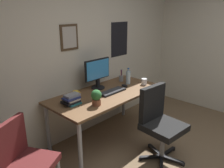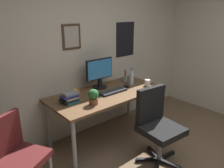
{
  "view_description": "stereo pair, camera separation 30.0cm",
  "coord_description": "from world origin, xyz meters",
  "views": [
    {
      "loc": [
        -2.09,
        -0.36,
        1.84
      ],
      "look_at": [
        -0.01,
        1.58,
        0.88
      ],
      "focal_mm": 35.68,
      "sensor_mm": 36.0,
      "label": 1
    },
    {
      "loc": [
        -1.88,
        -0.57,
        1.84
      ],
      "look_at": [
        -0.01,
        1.58,
        0.88
      ],
      "focal_mm": 35.68,
      "sensor_mm": 36.0,
      "label": 2
    }
  ],
  "objects": [
    {
      "name": "office_chair",
      "position": [
        0.13,
        0.91,
        0.53
      ],
      "size": [
        0.56,
        0.57,
        0.95
      ],
      "color": "black",
      "rests_on": "ground_plane"
    },
    {
      "name": "coffee_mug_far",
      "position": [
        -0.42,
        1.85,
        0.78
      ],
      "size": [
        0.11,
        0.07,
        0.09
      ],
      "color": "yellow",
      "rests_on": "desk"
    },
    {
      "name": "computer_mouse",
      "position": [
        0.35,
        1.66,
        0.75
      ],
      "size": [
        0.06,
        0.11,
        0.04
      ],
      "color": "black",
      "rests_on": "desk"
    },
    {
      "name": "monitor",
      "position": [
        0.04,
        1.91,
        0.97
      ],
      "size": [
        0.46,
        0.2,
        0.43
      ],
      "color": "black",
      "rests_on": "desk"
    },
    {
      "name": "side_chair",
      "position": [
        -1.37,
        1.45,
        0.5
      ],
      "size": [
        0.57,
        0.57,
        0.88
      ],
      "color": "#591E1E",
      "rests_on": "ground_plane"
    },
    {
      "name": "pen_cup",
      "position": [
        0.52,
        1.87,
        0.79
      ],
      "size": [
        0.07,
        0.07,
        0.2
      ],
      "color": "#9EA0A5",
      "rests_on": "desk"
    },
    {
      "name": "coffee_mug_near",
      "position": [
        0.64,
        1.51,
        0.78
      ],
      "size": [
        0.12,
        0.08,
        0.09
      ],
      "color": "white",
      "rests_on": "desk"
    },
    {
      "name": "water_bottle",
      "position": [
        0.5,
        1.71,
        0.84
      ],
      "size": [
        0.07,
        0.07,
        0.25
      ],
      "color": "silver",
      "rests_on": "desk"
    },
    {
      "name": "wall_back",
      "position": [
        0.0,
        2.15,
        1.3
      ],
      "size": [
        4.4,
        0.1,
        2.6
      ],
      "color": "beige",
      "rests_on": "ground_plane"
    },
    {
      "name": "desk",
      "position": [
        -0.01,
        1.68,
        0.66
      ],
      "size": [
        1.66,
        0.78,
        0.73
      ],
      "color": "brown",
      "rests_on": "ground_plane"
    },
    {
      "name": "book_stack_left",
      "position": [
        -0.59,
        1.71,
        0.8
      ],
      "size": [
        0.21,
        0.17,
        0.13
      ],
      "color": "#26727A",
      "rests_on": "desk"
    },
    {
      "name": "keyboard",
      "position": [
        0.05,
        1.63,
        0.75
      ],
      "size": [
        0.43,
        0.15,
        0.03
      ],
      "color": "black",
      "rests_on": "desk"
    },
    {
      "name": "potted_plant",
      "position": [
        -0.4,
        1.47,
        0.84
      ],
      "size": [
        0.13,
        0.13,
        0.19
      ],
      "color": "brown",
      "rests_on": "desk"
    }
  ]
}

